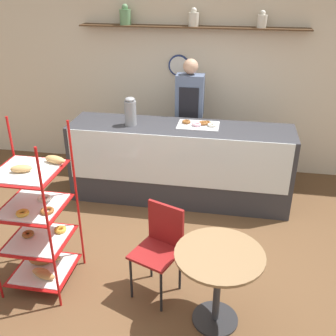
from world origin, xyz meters
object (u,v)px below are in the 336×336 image
pastry_rack (37,225)px  person_worker (189,116)px  donut_tray_counter (199,124)px  cafe_chair (161,242)px  coffee_carafe (130,112)px  cafe_table (218,271)px

pastry_rack → person_worker: 2.61m
person_worker → donut_tray_counter: person_worker is taller
cafe_chair → person_worker: bearing=112.8°
pastry_rack → coffee_carafe: size_ratio=4.42×
cafe_table → cafe_chair: size_ratio=0.83×
pastry_rack → person_worker: person_worker is taller
coffee_carafe → pastry_rack: bearing=-104.0°
pastry_rack → cafe_chair: bearing=4.5°
pastry_rack → cafe_chair: pastry_rack is taller
pastry_rack → person_worker: (1.08, 2.35, 0.31)m
pastry_rack → person_worker: bearing=65.3°
cafe_table → coffee_carafe: 2.39m
person_worker → cafe_table: 2.67m
cafe_chair → donut_tray_counter: bearing=107.0°
person_worker → donut_tray_counter: (0.19, -0.51, 0.08)m
pastry_rack → cafe_chair: 1.13m
person_worker → coffee_carafe: (-0.65, -0.63, 0.23)m
donut_tray_counter → cafe_table: bearing=-79.3°
cafe_table → donut_tray_counter: bearing=100.7°
person_worker → coffee_carafe: 0.93m
person_worker → donut_tray_counter: bearing=-69.6°
cafe_table → cafe_chair: (-0.54, 0.30, -0.01)m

